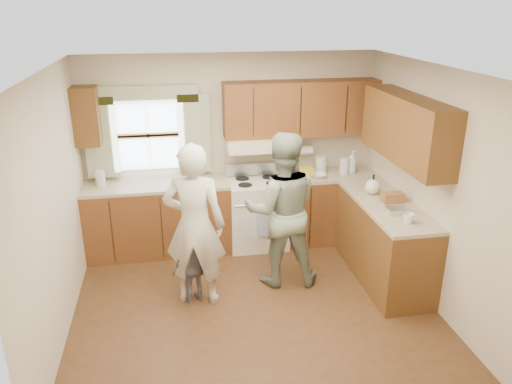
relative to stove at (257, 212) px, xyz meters
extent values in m
plane|color=#442915|center=(-0.30, -1.44, -0.47)|extent=(3.80, 3.80, 0.00)
plane|color=white|center=(-0.30, -1.44, 2.03)|extent=(3.80, 3.80, 0.00)
plane|color=beige|center=(-0.30, 0.31, 0.78)|extent=(3.80, 0.00, 3.80)
plane|color=beige|center=(-0.30, -3.19, 0.78)|extent=(3.80, 0.00, 3.80)
plane|color=beige|center=(-2.20, -1.44, 0.78)|extent=(0.00, 3.50, 3.50)
plane|color=beige|center=(1.60, -1.44, 0.78)|extent=(0.00, 3.50, 3.50)
cube|color=#4B2B10|center=(-1.29, 0.01, -0.02)|extent=(1.82, 0.60, 0.90)
cube|color=#4B2B10|center=(0.99, 0.01, -0.02)|extent=(1.22, 0.60, 0.90)
cube|color=#462910|center=(1.30, -1.11, -0.02)|extent=(0.60, 1.65, 0.90)
cube|color=tan|center=(-1.29, 0.01, 0.45)|extent=(1.82, 0.60, 0.04)
cube|color=tan|center=(0.99, 0.01, 0.45)|extent=(1.22, 0.60, 0.04)
cube|color=tan|center=(1.30, -1.11, 0.45)|extent=(0.60, 1.65, 0.04)
cube|color=#4B2B10|center=(0.60, 0.15, 1.33)|extent=(2.00, 0.33, 0.70)
cube|color=#462910|center=(-2.05, 0.15, 1.33)|extent=(0.30, 0.33, 0.70)
cube|color=#462910|center=(1.43, -1.11, 1.33)|extent=(0.33, 1.65, 0.70)
cube|color=beige|center=(0.00, 0.08, 0.91)|extent=(0.76, 0.45, 0.15)
cube|color=silver|center=(-1.35, 0.29, 1.03)|extent=(0.90, 0.03, 0.90)
cube|color=gold|center=(-1.93, 0.24, 1.03)|extent=(0.40, 0.05, 1.02)
cube|color=gold|center=(-0.77, 0.24, 1.03)|extent=(0.40, 0.05, 1.02)
cube|color=gold|center=(-1.35, 0.24, 1.55)|extent=(1.30, 0.05, 0.22)
cylinder|color=white|center=(0.65, 0.21, 0.75)|extent=(0.27, 0.12, 0.12)
imported|color=silver|center=(-0.89, -0.01, 0.52)|extent=(0.12, 0.12, 0.09)
imported|color=silver|center=(1.27, -0.01, 0.63)|extent=(0.17, 0.17, 0.31)
imported|color=silver|center=(0.79, -0.11, 0.50)|extent=(0.21, 0.21, 0.05)
imported|color=silver|center=(1.29, -1.66, 0.53)|extent=(0.12, 0.12, 0.11)
cylinder|color=silver|center=(-1.96, 0.05, 0.57)|extent=(0.12, 0.12, 0.20)
cube|color=olive|center=(0.51, -0.08, 0.48)|extent=(0.26, 0.19, 0.02)
cube|color=gold|center=(0.63, -0.02, 0.53)|extent=(0.21, 0.14, 0.11)
cylinder|color=silver|center=(0.87, 0.08, 0.59)|extent=(0.15, 0.15, 0.22)
cylinder|color=silver|center=(1.16, -0.04, 0.58)|extent=(0.12, 0.12, 0.22)
sphere|color=silver|center=(1.25, -0.79, 0.56)|extent=(0.18, 0.18, 0.18)
cube|color=olive|center=(1.37, -1.08, 0.53)|extent=(0.24, 0.13, 0.11)
cube|color=silver|center=(1.30, -1.38, 0.50)|extent=(0.25, 0.17, 0.06)
cube|color=silver|center=(0.00, -0.01, -0.02)|extent=(0.76, 0.64, 0.90)
cube|color=#B7B7BC|center=(0.00, 0.25, 0.52)|extent=(0.76, 0.10, 0.16)
cylinder|color=#B7B7BC|center=(0.00, -0.33, 0.23)|extent=(0.68, 0.03, 0.03)
cube|color=#557CC7|center=(0.05, -0.35, 0.01)|extent=(0.22, 0.02, 0.42)
cylinder|color=black|center=(-0.18, 0.11, 0.44)|extent=(0.18, 0.18, 0.01)
cylinder|color=black|center=(0.18, 0.11, 0.44)|extent=(0.18, 0.18, 0.01)
cylinder|color=black|center=(-0.18, -0.14, 0.44)|extent=(0.18, 0.18, 0.01)
cylinder|color=black|center=(0.18, -0.14, 0.44)|extent=(0.18, 0.18, 0.01)
imported|color=beige|center=(-0.89, -1.23, 0.43)|extent=(0.74, 0.57, 1.79)
imported|color=#243F2B|center=(0.10, -0.99, 0.43)|extent=(0.94, 0.77, 1.79)
imported|color=slate|center=(-0.92, -1.25, -0.05)|extent=(0.52, 0.36, 0.82)
camera|label=1|loc=(-1.08, -6.00, 2.61)|focal=35.00mm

